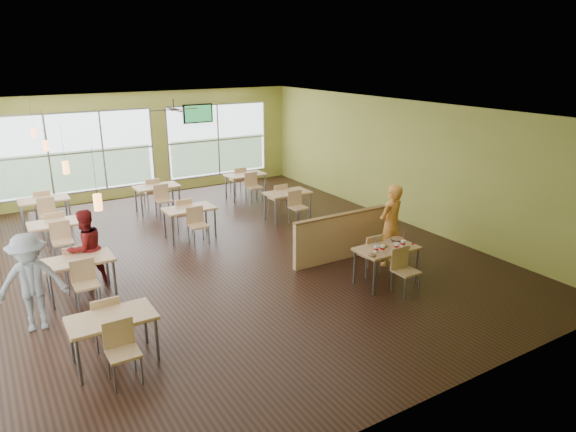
% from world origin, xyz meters
% --- Properties ---
extents(room, '(12.00, 12.04, 3.20)m').
position_xyz_m(room, '(0.00, 0.00, 1.60)').
color(room, black).
rests_on(room, ground).
extents(window_bays, '(9.24, 10.24, 2.38)m').
position_xyz_m(window_bays, '(-2.65, 3.08, 1.48)').
color(window_bays, white).
rests_on(window_bays, room).
extents(main_table, '(1.22, 1.52, 0.87)m').
position_xyz_m(main_table, '(2.00, -3.00, 0.63)').
color(main_table, tan).
rests_on(main_table, floor).
extents(half_wall_divider, '(2.40, 0.14, 1.04)m').
position_xyz_m(half_wall_divider, '(2.00, -1.55, 0.52)').
color(half_wall_divider, tan).
rests_on(half_wall_divider, floor).
extents(dining_tables, '(6.92, 8.72, 0.87)m').
position_xyz_m(dining_tables, '(-1.05, 1.71, 0.63)').
color(dining_tables, tan).
rests_on(dining_tables, floor).
extents(pendant_lights, '(0.11, 7.31, 0.86)m').
position_xyz_m(pendant_lights, '(-3.20, 0.68, 2.45)').
color(pendant_lights, '#2D2119').
rests_on(pendant_lights, ceiling).
extents(ceiling_fan, '(1.25, 1.25, 0.29)m').
position_xyz_m(ceiling_fan, '(-0.00, 3.00, 2.95)').
color(ceiling_fan, '#2D2119').
rests_on(ceiling_fan, ceiling).
extents(tv_backwall, '(1.00, 0.07, 0.60)m').
position_xyz_m(tv_backwall, '(1.80, 5.90, 2.45)').
color(tv_backwall, black).
rests_on(tv_backwall, wall_back).
extents(man_plaid, '(0.71, 0.54, 1.76)m').
position_xyz_m(man_plaid, '(2.70, -2.33, 0.88)').
color(man_plaid, '#E35919').
rests_on(man_plaid, floor).
extents(patron_maroon, '(0.91, 0.81, 1.53)m').
position_xyz_m(patron_maroon, '(-2.98, -0.06, 0.77)').
color(patron_maroon, maroon).
rests_on(patron_maroon, floor).
extents(patron_grey, '(1.14, 0.75, 1.66)m').
position_xyz_m(patron_grey, '(-4.05, -1.34, 0.83)').
color(patron_grey, slate).
rests_on(patron_grey, floor).
extents(cup_blue, '(0.09, 0.09, 0.34)m').
position_xyz_m(cup_blue, '(1.67, -3.07, 0.82)').
color(cup_blue, white).
rests_on(cup_blue, main_table).
extents(cup_yellow, '(0.09, 0.09, 0.34)m').
position_xyz_m(cup_yellow, '(1.78, -3.11, 0.82)').
color(cup_yellow, white).
rests_on(cup_yellow, main_table).
extents(cup_red_near, '(0.10, 0.10, 0.36)m').
position_xyz_m(cup_red_near, '(2.08, -3.18, 0.82)').
color(cup_red_near, white).
rests_on(cup_red_near, main_table).
extents(cup_red_far, '(0.10, 0.10, 0.35)m').
position_xyz_m(cup_red_far, '(2.29, -3.13, 0.82)').
color(cup_red_far, white).
rests_on(cup_red_far, main_table).
extents(food_basket, '(0.27, 0.27, 0.06)m').
position_xyz_m(food_basket, '(2.40, -2.85, 0.78)').
color(food_basket, black).
rests_on(food_basket, main_table).
extents(ketchup_cup, '(0.05, 0.05, 0.02)m').
position_xyz_m(ketchup_cup, '(2.55, -3.14, 0.76)').
color(ketchup_cup, '#AF1902').
rests_on(ketchup_cup, main_table).
extents(wrapper_left, '(0.20, 0.19, 0.04)m').
position_xyz_m(wrapper_left, '(1.47, -3.18, 0.77)').
color(wrapper_left, '#977749').
rests_on(wrapper_left, main_table).
extents(wrapper_mid, '(0.24, 0.23, 0.05)m').
position_xyz_m(wrapper_mid, '(1.95, -2.93, 0.78)').
color(wrapper_mid, '#977749').
rests_on(wrapper_mid, main_table).
extents(wrapper_right, '(0.16, 0.15, 0.03)m').
position_xyz_m(wrapper_right, '(2.34, -3.20, 0.77)').
color(wrapper_right, '#977749').
rests_on(wrapper_right, main_table).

